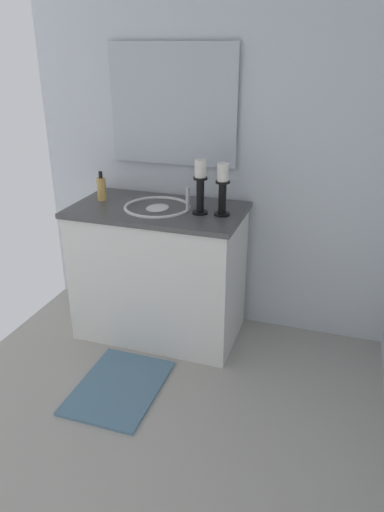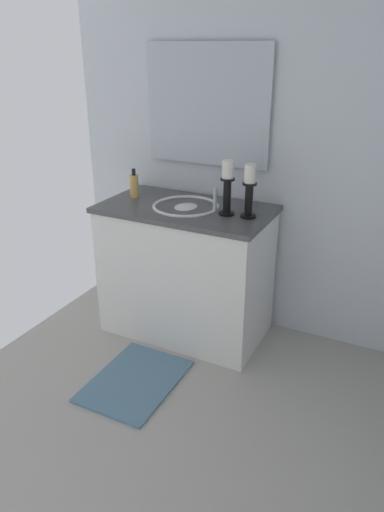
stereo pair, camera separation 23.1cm
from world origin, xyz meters
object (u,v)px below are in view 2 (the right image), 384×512
object	(u,v)px
candle_holder_short	(227,186)
sink_basin	(186,213)
bath_mat	(135,381)
soap_bottle	(134,185)
mirror	(207,105)
candle_holder_tall	(249,190)
vanity_cabinet	(186,271)

from	to	relation	value
candle_holder_short	sink_basin	bearing A→B (deg)	-94.31
candle_holder_short	bath_mat	size ratio (longest dim) A/B	0.52
soap_bottle	mirror	bearing A→B (deg)	122.65
mirror	candle_holder_tall	world-z (taller)	mirror
mirror	candle_holder_tall	xyz separation A→B (m)	(0.29, 0.40, -0.39)
vanity_cabinet	mirror	bearing A→B (deg)	179.99
candle_holder_tall	candle_holder_short	bearing A→B (deg)	-84.72
bath_mat	vanity_cabinet	bearing A→B (deg)	-180.00
vanity_cabinet	soap_bottle	distance (m)	0.63
mirror	soap_bottle	world-z (taller)	mirror
soap_bottle	bath_mat	distance (m)	1.19
candle_holder_short	mirror	bearing A→B (deg)	-137.85
soap_bottle	candle_holder_tall	bearing A→B (deg)	86.81
sink_basin	mirror	size ratio (longest dim) A/B	0.50
sink_basin	bath_mat	size ratio (longest dim) A/B	0.67
mirror	bath_mat	bearing A→B (deg)	-0.00
mirror	bath_mat	world-z (taller)	mirror
mirror	candle_holder_short	xyz separation A→B (m)	(0.30, 0.27, -0.39)
mirror	candle_holder_short	size ratio (longest dim) A/B	2.58
bath_mat	candle_holder_tall	bearing A→B (deg)	147.16
candle_holder_tall	sink_basin	bearing A→B (deg)	-91.27
sink_basin	soap_bottle	xyz separation A→B (m)	(-0.03, -0.38, 0.11)
bath_mat	sink_basin	bearing A→B (deg)	179.91
mirror	sink_basin	bearing A→B (deg)	0.20
vanity_cabinet	bath_mat	xyz separation A→B (m)	(0.62, 0.00, -0.42)
vanity_cabinet	bath_mat	world-z (taller)	vanity_cabinet
soap_bottle	bath_mat	size ratio (longest dim) A/B	0.30
candle_holder_tall	candle_holder_short	xyz separation A→B (m)	(0.01, -0.13, 0.01)
vanity_cabinet	candle_holder_tall	xyz separation A→B (m)	(0.01, 0.40, 0.58)
soap_bottle	candle_holder_short	bearing A→B (deg)	85.18
vanity_cabinet	soap_bottle	bearing A→B (deg)	-95.19
soap_bottle	sink_basin	bearing A→B (deg)	84.82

